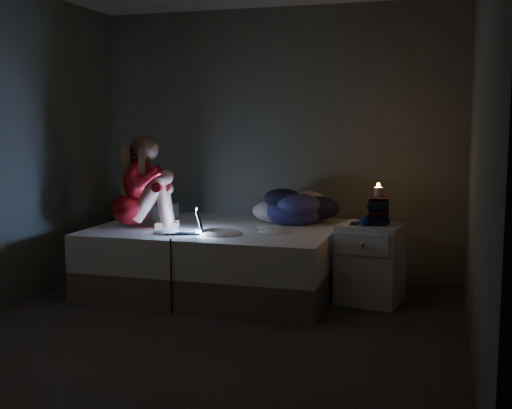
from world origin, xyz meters
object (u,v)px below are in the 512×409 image
at_px(candle, 378,189).
at_px(phone, 355,224).
at_px(bed, 217,258).
at_px(nightstand, 370,263).
at_px(woman, 130,181).
at_px(laptop, 184,221).

xyz_separation_m(candle, phone, (-0.17, -0.06, -0.29)).
height_order(bed, nightstand, nightstand).
bearing_deg(nightstand, candle, 18.90).
bearing_deg(woman, phone, -13.01).
distance_m(woman, laptop, 0.65).
bearing_deg(nightstand, phone, -146.78).
bearing_deg(laptop, phone, -6.75).
height_order(laptop, candle, candle).
xyz_separation_m(bed, phone, (1.24, -0.08, 0.38)).
bearing_deg(laptop, woman, 145.26).
height_order(laptop, phone, laptop).
bearing_deg(laptop, nightstand, -5.97).
bearing_deg(nightstand, woman, -162.65).
xyz_separation_m(woman, candle, (2.11, 0.27, -0.04)).
relative_size(bed, laptop, 6.79).
distance_m(laptop, nightstand, 1.60).
bearing_deg(bed, candle, -0.95).
relative_size(bed, phone, 14.99).
distance_m(bed, nightstand, 1.37).
xyz_separation_m(woman, laptop, (0.55, -0.14, -0.30)).
distance_m(woman, phone, 1.97).
xyz_separation_m(woman, phone, (1.93, 0.21, -0.32)).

